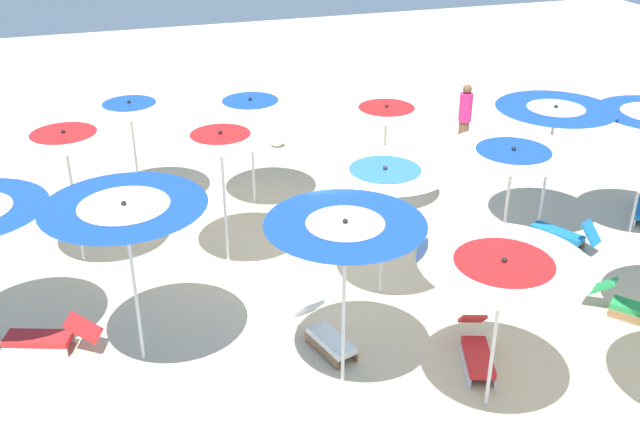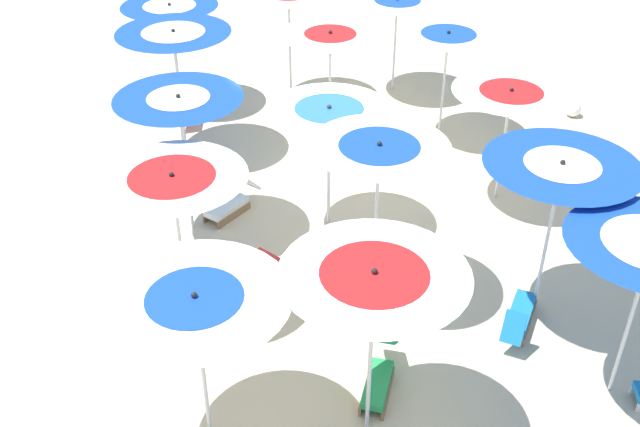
% 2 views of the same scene
% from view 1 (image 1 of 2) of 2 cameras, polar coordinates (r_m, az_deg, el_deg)
% --- Properties ---
extents(ground, '(40.49, 40.49, 0.04)m').
position_cam_1_polar(ground, '(12.48, 3.08, -5.52)').
color(ground, beige).
extents(beach_umbrella_1, '(2.16, 2.16, 2.51)m').
position_cam_1_polar(beach_umbrella_1, '(9.91, -14.75, -0.14)').
color(beach_umbrella_1, silver).
rests_on(beach_umbrella_1, ground).
extents(beach_umbrella_2, '(2.03, 2.03, 2.50)m').
position_cam_1_polar(beach_umbrella_2, '(9.19, 1.93, -1.71)').
color(beach_umbrella_2, silver).
rests_on(beach_umbrella_2, ground).
extents(beach_umbrella_3, '(2.09, 2.09, 2.24)m').
position_cam_1_polar(beach_umbrella_3, '(9.16, 13.84, -4.70)').
color(beach_umbrella_3, silver).
rests_on(beach_umbrella_3, ground).
extents(beach_umbrella_5, '(2.07, 2.07, 2.45)m').
position_cam_1_polar(beach_umbrella_5, '(12.87, -19.03, 5.20)').
color(beach_umbrella_5, silver).
rests_on(beach_umbrella_5, ground).
extents(beach_umbrella_6, '(1.95, 1.95, 2.44)m').
position_cam_1_polar(beach_umbrella_6, '(12.28, -7.62, 5.21)').
color(beach_umbrella_6, silver).
rests_on(beach_umbrella_6, ground).
extents(beach_umbrella_7, '(1.97, 1.97, 2.25)m').
position_cam_1_polar(beach_umbrella_7, '(11.33, 5.00, 2.71)').
color(beach_umbrella_7, silver).
rests_on(beach_umbrella_7, ground).
extents(beach_umbrella_8, '(1.97, 1.97, 2.56)m').
position_cam_1_polar(beach_umbrella_8, '(11.56, 14.56, 3.81)').
color(beach_umbrella_8, silver).
rests_on(beach_umbrella_8, ground).
extents(beach_umbrella_10, '(2.06, 2.06, 2.18)m').
position_cam_1_polar(beach_umbrella_10, '(14.91, -14.40, 7.67)').
color(beach_umbrella_10, silver).
rests_on(beach_umbrella_10, ground).
extents(beach_umbrella_11, '(1.95, 1.95, 2.24)m').
position_cam_1_polar(beach_umbrella_11, '(14.50, -5.36, 8.10)').
color(beach_umbrella_11, silver).
rests_on(beach_umbrella_11, ground).
extents(beach_umbrella_12, '(2.00, 2.00, 2.17)m').
position_cam_1_polar(beach_umbrella_12, '(14.33, 5.11, 7.48)').
color(beach_umbrella_12, silver).
rests_on(beach_umbrella_12, ground).
extents(beach_umbrella_13, '(2.10, 2.10, 2.52)m').
position_cam_1_polar(beach_umbrella_13, '(13.77, 17.59, 7.08)').
color(beach_umbrella_13, silver).
rests_on(beach_umbrella_13, ground).
extents(lounger_0, '(0.75, 1.31, 0.59)m').
position_cam_1_polar(lounger_0, '(10.84, 11.98, -10.33)').
color(lounger_0, silver).
rests_on(lounger_0, ground).
extents(lounger_1, '(0.87, 1.25, 0.62)m').
position_cam_1_polar(lounger_1, '(14.26, 18.12, -1.53)').
color(lounger_1, olive).
rests_on(lounger_1, ground).
extents(lounger_2, '(1.43, 0.80, 0.57)m').
position_cam_1_polar(lounger_2, '(11.57, -20.30, -8.96)').
color(lounger_2, silver).
rests_on(lounger_2, ground).
extents(lounger_4, '(1.02, 1.17, 0.57)m').
position_cam_1_polar(lounger_4, '(12.50, 22.89, -6.63)').
color(lounger_4, olive).
rests_on(lounger_4, ground).
extents(lounger_5, '(0.66, 1.23, 0.59)m').
position_cam_1_polar(lounger_5, '(10.90, 0.56, -9.41)').
color(lounger_5, olive).
rests_on(lounger_5, ground).
extents(beachgoer_0, '(0.30, 0.30, 1.63)m').
position_cam_1_polar(beachgoer_0, '(17.81, 11.07, 7.29)').
color(beachgoer_0, brown).
rests_on(beachgoer_0, ground).
extents(beach_ball, '(0.34, 0.34, 0.34)m').
position_cam_1_polar(beach_ball, '(18.02, -3.34, 5.68)').
color(beach_ball, white).
rests_on(beach_ball, ground).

